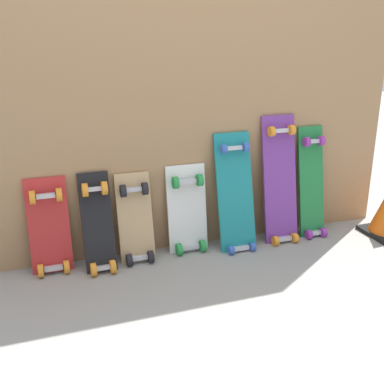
{
  "coord_description": "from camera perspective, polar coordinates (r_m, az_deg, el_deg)",
  "views": [
    {
      "loc": [
        -0.82,
        -2.43,
        1.24
      ],
      "look_at": [
        0.0,
        -0.07,
        0.37
      ],
      "focal_mm": 44.82,
      "sensor_mm": 36.0,
      "label": 1
    }
  ],
  "objects": [
    {
      "name": "skateboard_purple",
      "position": [
        2.91,
        10.46,
        0.79
      ],
      "size": [
        0.21,
        0.22,
        0.82
      ],
      "color": "#6B338C",
      "rests_on": "ground"
    },
    {
      "name": "ground_plane",
      "position": [
        2.85,
        -0.46,
        -6.68
      ],
      "size": [
        12.0,
        12.0,
        0.0
      ],
      "primitive_type": "plane",
      "color": "gray"
    },
    {
      "name": "skateboard_black",
      "position": [
        2.6,
        -11.09,
        -4.27
      ],
      "size": [
        0.16,
        0.24,
        0.57
      ],
      "color": "black",
      "rests_on": "ground"
    },
    {
      "name": "plywood_wall_panel",
      "position": [
        2.66,
        -1.01,
        10.46
      ],
      "size": [
        2.61,
        0.04,
        1.68
      ],
      "primitive_type": "cube",
      "color": "#99724C",
      "rests_on": "ground"
    },
    {
      "name": "skateboard_teal",
      "position": [
        2.78,
        5.23,
        -0.76
      ],
      "size": [
        0.22,
        0.23,
        0.74
      ],
      "color": "#197A7F",
      "rests_on": "ground"
    },
    {
      "name": "skateboard_red",
      "position": [
        2.62,
        -16.59,
        -4.55
      ],
      "size": [
        0.21,
        0.16,
        0.57
      ],
      "color": "#B22626",
      "rests_on": "ground"
    },
    {
      "name": "skateboard_natural",
      "position": [
        2.66,
        -6.69,
        -3.75
      ],
      "size": [
        0.19,
        0.19,
        0.55
      ],
      "color": "tan",
      "rests_on": "ground"
    },
    {
      "name": "skateboard_green",
      "position": [
        3.04,
        14.07,
        0.53
      ],
      "size": [
        0.17,
        0.2,
        0.74
      ],
      "color": "#1E7238",
      "rests_on": "ground"
    },
    {
      "name": "skateboard_white",
      "position": [
        2.75,
        -0.54,
        -2.61
      ],
      "size": [
        0.23,
        0.15,
        0.56
      ],
      "color": "silver",
      "rests_on": "ground"
    }
  ]
}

